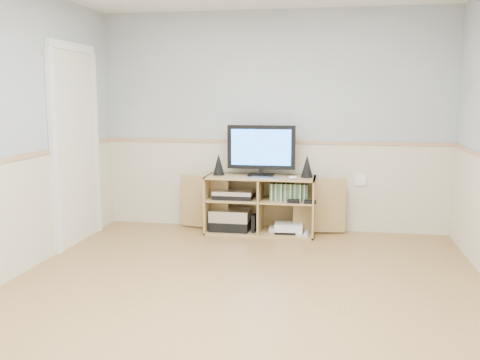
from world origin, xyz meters
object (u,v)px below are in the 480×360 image
object	(u,v)px
media_cabinet	(261,203)
keyboard	(265,178)
monitor	(261,149)
game_consoles	(288,228)

from	to	relation	value
media_cabinet	keyboard	distance (m)	0.38
monitor	game_consoles	xyz separation A→B (m)	(0.31, -0.06, -0.89)
media_cabinet	game_consoles	world-z (taller)	media_cabinet
media_cabinet	game_consoles	xyz separation A→B (m)	(0.31, -0.07, -0.26)
monitor	game_consoles	distance (m)	0.94
monitor	keyboard	xyz separation A→B (m)	(0.07, -0.19, -0.30)
media_cabinet	game_consoles	distance (m)	0.41
monitor	keyboard	size ratio (longest dim) A/B	2.34
media_cabinet	monitor	distance (m)	0.63
monitor	keyboard	bearing A→B (deg)	-69.57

